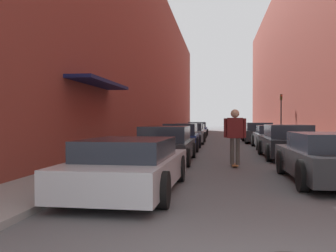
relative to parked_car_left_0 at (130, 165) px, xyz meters
name	(u,v)px	position (x,y,z in m)	size (l,w,h in m)	color
ground	(224,142)	(2.28, 19.26, -0.57)	(132.51, 132.51, 0.00)	#515154
curb_strip_left	(175,137)	(-2.01, 25.28, -0.51)	(1.80, 60.23, 0.12)	gray
curb_strip_right	(274,137)	(6.57, 25.28, -0.51)	(1.80, 60.23, 0.12)	gray
building_row_left	(142,66)	(-4.91, 25.28, 5.80)	(4.90, 60.23, 12.74)	brown
building_row_right	(309,53)	(9.47, 25.28, 6.66)	(4.90, 60.23, 14.46)	brown
parked_car_left_0	(130,165)	(0.00, 0.00, 0.00)	(2.02, 4.66, 1.14)	#B7B7BC
parked_car_left_1	(166,145)	(-0.03, 5.80, 0.06)	(1.95, 4.75, 1.31)	#232326
parked_car_left_2	(181,137)	(-0.03, 11.26, 0.09)	(1.90, 4.23, 1.36)	navy
parked_car_left_3	(190,133)	(-0.04, 17.02, 0.09)	(2.00, 4.74, 1.34)	gray
parked_car_left_4	(194,132)	(-0.12, 22.79, 0.02)	(1.97, 4.51, 1.22)	#B7B7BC
parked_car_left_5	(197,129)	(-0.17, 28.60, 0.08)	(2.01, 4.64, 1.35)	navy
parked_car_right_0	(328,158)	(4.51, 1.82, 0.04)	(1.96, 4.38, 1.22)	#232326
parked_car_right_1	(287,142)	(4.57, 7.78, 0.08)	(1.92, 4.60, 1.35)	black
parked_car_right_2	(272,137)	(4.73, 13.10, 0.05)	(1.90, 4.37, 1.24)	#515459
parked_car_right_3	(258,133)	(4.55, 18.24, 0.09)	(1.98, 4.41, 1.36)	#232326
parked_car_right_4	(252,131)	(4.60, 23.51, 0.05)	(1.97, 4.64, 1.28)	gray
skateboarder	(235,131)	(2.39, 4.67, 0.60)	(0.72, 0.78, 1.88)	brown
traffic_light	(281,111)	(6.68, 22.20, 1.68)	(0.16, 0.22, 3.43)	#2D2D2D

